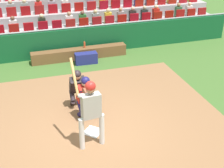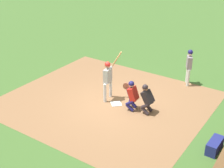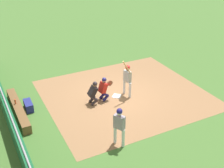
{
  "view_description": "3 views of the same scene",
  "coord_description": "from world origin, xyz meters",
  "px_view_note": "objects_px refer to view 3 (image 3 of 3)",
  "views": [
    {
      "loc": [
        1.65,
        6.76,
        5.0
      ],
      "look_at": [
        -0.6,
        -0.21,
        1.24
      ],
      "focal_mm": 51.24,
      "sensor_mm": 36.0,
      "label": 1
    },
    {
      "loc": [
        -10.1,
        -6.36,
        6.73
      ],
      "look_at": [
        -0.35,
        -0.01,
        1.1
      ],
      "focal_mm": 50.82,
      "sensor_mm": 36.0,
      "label": 2
    },
    {
      "loc": [
        11.75,
        -6.48,
        7.84
      ],
      "look_at": [
        0.4,
        -0.5,
        1.06
      ],
      "focal_mm": 46.04,
      "sensor_mm": 36.0,
      "label": 3
    }
  ],
  "objects_px": {
    "dugout_bench": "(18,110)",
    "home_plate_umpire": "(93,92)",
    "catcher_crouching": "(104,88)",
    "home_plate_marker": "(117,96)",
    "equipment_duffel_bag": "(28,106)",
    "batter_at_plate": "(127,77)",
    "water_bottle_on_bench": "(15,102)",
    "on_deck_batter": "(119,123)"
  },
  "relations": [
    {
      "from": "home_plate_marker",
      "to": "home_plate_umpire",
      "type": "bearing_deg",
      "value": -86.53
    },
    {
      "from": "home_plate_umpire",
      "to": "equipment_duffel_bag",
      "type": "distance_m",
      "value": 3.3
    },
    {
      "from": "dugout_bench",
      "to": "equipment_duffel_bag",
      "type": "bearing_deg",
      "value": 104.81
    },
    {
      "from": "water_bottle_on_bench",
      "to": "equipment_duffel_bag",
      "type": "bearing_deg",
      "value": 81.25
    },
    {
      "from": "dugout_bench",
      "to": "water_bottle_on_bench",
      "type": "height_order",
      "value": "water_bottle_on_bench"
    },
    {
      "from": "catcher_crouching",
      "to": "water_bottle_on_bench",
      "type": "distance_m",
      "value": 4.45
    },
    {
      "from": "water_bottle_on_bench",
      "to": "catcher_crouching",
      "type": "bearing_deg",
      "value": 76.96
    },
    {
      "from": "home_plate_marker",
      "to": "dugout_bench",
      "type": "relative_size",
      "value": 0.11
    },
    {
      "from": "batter_at_plate",
      "to": "equipment_duffel_bag",
      "type": "distance_m",
      "value": 5.25
    },
    {
      "from": "catcher_crouching",
      "to": "home_plate_umpire",
      "type": "distance_m",
      "value": 0.65
    },
    {
      "from": "water_bottle_on_bench",
      "to": "on_deck_batter",
      "type": "relative_size",
      "value": 0.14
    },
    {
      "from": "on_deck_batter",
      "to": "home_plate_umpire",
      "type": "bearing_deg",
      "value": 173.0
    },
    {
      "from": "on_deck_batter",
      "to": "equipment_duffel_bag",
      "type": "bearing_deg",
      "value": -149.03
    },
    {
      "from": "home_plate_umpire",
      "to": "dugout_bench",
      "type": "xyz_separation_m",
      "value": [
        -0.87,
        -3.64,
        -0.47
      ]
    },
    {
      "from": "catcher_crouching",
      "to": "home_plate_umpire",
      "type": "bearing_deg",
      "value": -81.86
    },
    {
      "from": "home_plate_marker",
      "to": "catcher_crouching",
      "type": "distance_m",
      "value": 1.04
    },
    {
      "from": "home_plate_marker",
      "to": "equipment_duffel_bag",
      "type": "xyz_separation_m",
      "value": [
        -0.92,
        -4.52,
        0.2
      ]
    },
    {
      "from": "home_plate_umpire",
      "to": "water_bottle_on_bench",
      "type": "relative_size",
      "value": 5.21
    },
    {
      "from": "home_plate_marker",
      "to": "batter_at_plate",
      "type": "bearing_deg",
      "value": 72.21
    },
    {
      "from": "dugout_bench",
      "to": "home_plate_umpire",
      "type": "bearing_deg",
      "value": 76.63
    },
    {
      "from": "batter_at_plate",
      "to": "water_bottle_on_bench",
      "type": "xyz_separation_m",
      "value": [
        -1.18,
        -5.63,
        -0.56
      ]
    },
    {
      "from": "catcher_crouching",
      "to": "on_deck_batter",
      "type": "relative_size",
      "value": 0.74
    },
    {
      "from": "catcher_crouching",
      "to": "water_bottle_on_bench",
      "type": "bearing_deg",
      "value": -103.04
    },
    {
      "from": "home_plate_umpire",
      "to": "water_bottle_on_bench",
      "type": "height_order",
      "value": "home_plate_umpire"
    },
    {
      "from": "batter_at_plate",
      "to": "on_deck_batter",
      "type": "xyz_separation_m",
      "value": [
        3.38,
        -2.37,
        -0.04
      ]
    },
    {
      "from": "batter_at_plate",
      "to": "dugout_bench",
      "type": "distance_m",
      "value": 5.73
    },
    {
      "from": "home_plate_umpire",
      "to": "water_bottle_on_bench",
      "type": "bearing_deg",
      "value": -106.54
    },
    {
      "from": "water_bottle_on_bench",
      "to": "equipment_duffel_bag",
      "type": "xyz_separation_m",
      "value": [
        0.09,
        0.57,
        -0.35
      ]
    },
    {
      "from": "home_plate_marker",
      "to": "batter_at_plate",
      "type": "xyz_separation_m",
      "value": [
        0.17,
        0.54,
        1.1
      ]
    },
    {
      "from": "batter_at_plate",
      "to": "equipment_duffel_bag",
      "type": "xyz_separation_m",
      "value": [
        -1.09,
        -5.05,
        -0.91
      ]
    },
    {
      "from": "catcher_crouching",
      "to": "home_plate_umpire",
      "type": "height_order",
      "value": "catcher_crouching"
    },
    {
      "from": "batter_at_plate",
      "to": "on_deck_batter",
      "type": "relative_size",
      "value": 1.26
    },
    {
      "from": "home_plate_marker",
      "to": "batter_at_plate",
      "type": "distance_m",
      "value": 1.24
    },
    {
      "from": "home_plate_marker",
      "to": "on_deck_batter",
      "type": "distance_m",
      "value": 4.14
    },
    {
      "from": "home_plate_umpire",
      "to": "equipment_duffel_bag",
      "type": "relative_size",
      "value": 1.47
    },
    {
      "from": "dugout_bench",
      "to": "water_bottle_on_bench",
      "type": "xyz_separation_m",
      "value": [
        -0.23,
        -0.04,
        0.34
      ]
    },
    {
      "from": "home_plate_marker",
      "to": "home_plate_umpire",
      "type": "distance_m",
      "value": 1.56
    },
    {
      "from": "home_plate_marker",
      "to": "water_bottle_on_bench",
      "type": "distance_m",
      "value": 5.22
    },
    {
      "from": "batter_at_plate",
      "to": "catcher_crouching",
      "type": "xyz_separation_m",
      "value": [
        -0.18,
        -1.3,
        -0.39
      ]
    },
    {
      "from": "equipment_duffel_bag",
      "to": "on_deck_batter",
      "type": "xyz_separation_m",
      "value": [
        4.47,
        2.69,
        0.87
      ]
    },
    {
      "from": "batter_at_plate",
      "to": "catcher_crouching",
      "type": "relative_size",
      "value": 1.71
    },
    {
      "from": "batter_at_plate",
      "to": "water_bottle_on_bench",
      "type": "height_order",
      "value": "batter_at_plate"
    }
  ]
}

